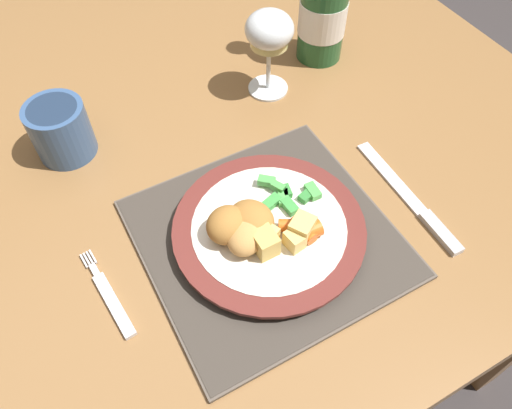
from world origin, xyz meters
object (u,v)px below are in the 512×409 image
dinner_plate (269,230)px  drinking_cup (60,129)px  table_knife (415,204)px  bottle (324,2)px  dining_table (166,166)px  fork (110,298)px  wine_glass (271,36)px

dinner_plate → drinking_cup: bearing=123.5°
table_knife → bottle: bearing=79.0°
dining_table → fork: size_ratio=9.19×
dining_table → bottle: 0.37m
dining_table → bottle: bottle is taller
dining_table → fork: fork is taller
fork → drinking_cup: 0.27m
table_knife → bottle: 0.36m
table_knife → wine_glass: bearing=100.5°
fork → wine_glass: size_ratio=0.96×
dining_table → table_knife: (0.25, -0.31, 0.09)m
table_knife → drinking_cup: (-0.38, 0.33, 0.04)m
dining_table → fork: bearing=-123.3°
dinner_plate → table_knife: size_ratio=1.15×
table_knife → dinner_plate: bearing=165.6°
dinner_plate → bottle: (0.27, 0.29, 0.08)m
dining_table → drinking_cup: 0.19m
drinking_cup → wine_glass: bearing=-4.6°
dining_table → drinking_cup: size_ratio=14.72×
dinner_plate → wine_glass: (0.14, 0.25, 0.09)m
dining_table → drinking_cup: (-0.13, 0.02, 0.13)m
bottle → drinking_cup: bearing=-178.1°
dinner_plate → drinking_cup: (-0.18, 0.28, 0.03)m
drinking_cup → dinner_plate: bearing=-56.5°
wine_glass → table_knife: bearing=-79.5°
dinner_plate → wine_glass: bearing=60.1°
table_knife → bottle: size_ratio=0.80×
dining_table → fork: 0.30m
dinner_plate → drinking_cup: drinking_cup is taller
table_knife → wine_glass: (-0.06, 0.30, 0.10)m
dinner_plate → bottle: bearing=47.6°
wine_glass → drinking_cup: (-0.33, 0.03, -0.06)m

